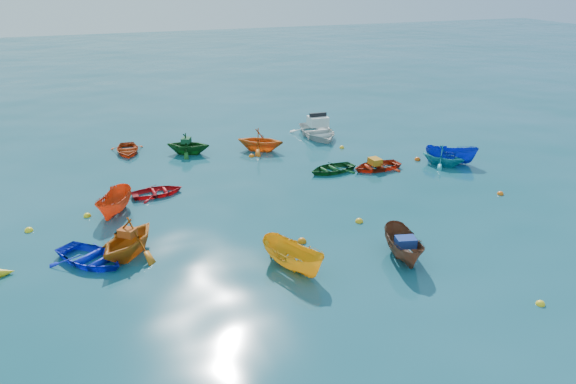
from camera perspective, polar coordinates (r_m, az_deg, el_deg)
name	(u,v)px	position (r m, az deg, el deg)	size (l,w,h in m)	color
ground	(331,246)	(22.54, 4.38, -5.45)	(160.00, 160.00, 0.00)	#0A434C
dinghy_blue_sw	(91,262)	(22.53, -19.35, -6.77)	(2.19, 3.06, 0.64)	#1125DA
sampan_brown_mid	(403,258)	(22.04, 11.59, -6.55)	(1.11, 2.96, 1.14)	brown
dinghy_orange_w	(129,255)	(22.62, -15.82, -6.19)	(2.62, 3.03, 1.60)	#C76412
sampan_yellow_mid	(293,269)	(20.85, 0.52, -7.83)	(1.14, 3.03, 1.17)	#EFA215
dinghy_green_e	(332,172)	(30.47, 4.45, 2.08)	(1.89, 2.64, 0.55)	#11491C
dinghy_cyan_se	(442,165)	(32.51, 15.42, 2.63)	(2.04, 2.37, 1.25)	teal
dinghy_red_nw	(158,195)	(28.04, -13.10, -0.27)	(1.76, 2.47, 0.51)	red
sampan_orange_n	(116,213)	(26.45, -17.05, -2.09)	(1.10, 2.93, 1.13)	#E14415
dinghy_green_n	(189,154)	(33.81, -10.05, 3.85)	(2.19, 2.54, 1.34)	#124D18
dinghy_red_ne	(376,169)	(31.12, 8.94, 2.31)	(1.98, 2.77, 0.57)	#B7280F
sampan_blue_far	(450,163)	(33.06, 16.16, 2.88)	(1.08, 2.86, 1.11)	#0E23B2
dinghy_red_far	(128,153)	(34.83, -15.98, 3.87)	(1.94, 2.71, 0.56)	#BE380F
dinghy_orange_far	(261,151)	(33.91, -2.81, 4.23)	(2.40, 2.79, 1.47)	orange
motorboat_white	(317,136)	(36.82, 3.01, 5.67)	(3.00, 4.19, 1.47)	silver
tarp_blue_a	(406,242)	(21.57, 11.86, -4.98)	(0.73, 0.56, 0.36)	navy
tarp_orange_a	(127,232)	(22.24, -16.00, -3.97)	(0.62, 0.47, 0.30)	#BA4713
tarp_green_b	(186,140)	(33.60, -10.31, 5.18)	(0.62, 0.47, 0.30)	#124927
tarp_orange_b	(375,161)	(30.92, 8.83, 3.09)	(0.72, 0.55, 0.35)	#C87814
buoy_ye_a	(540,305)	(20.62, 24.25, -10.38)	(0.30, 0.30, 0.30)	yellow
buoy_or_b	(500,194)	(29.25, 20.76, -0.23)	(0.31, 0.31, 0.31)	#EF600D
buoy_ye_b	(29,231)	(26.04, -24.82, -3.62)	(0.35, 0.35, 0.35)	yellow
buoy_or_c	(302,242)	(22.75, 1.42, -5.11)	(0.38, 0.38, 0.38)	orange
buoy_ye_c	(359,222)	(24.65, 7.24, -3.04)	(0.35, 0.35, 0.35)	gold
buoy_or_d	(417,160)	(33.04, 13.01, 3.18)	(0.35, 0.35, 0.35)	#DA4E0B
buoy_ye_d	(87,216)	(26.54, -19.71, -2.35)	(0.33, 0.33, 0.33)	yellow
buoy_or_e	(252,157)	(32.84, -3.73, 3.60)	(0.33, 0.33, 0.33)	orange
buoy_ye_e	(342,148)	(34.51, 5.49, 4.47)	(0.30, 0.30, 0.30)	yellow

